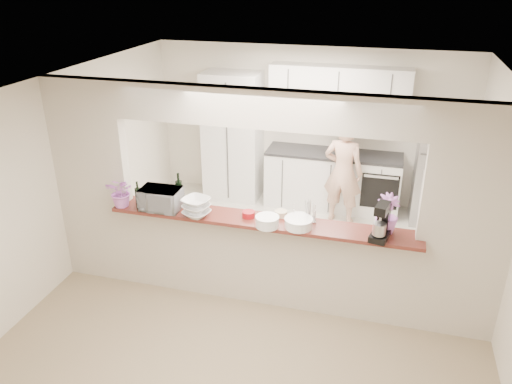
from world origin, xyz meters
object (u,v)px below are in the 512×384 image
at_px(toaster_oven, 161,199).
at_px(person, 343,173).
at_px(refrigerator, 442,169).
at_px(stand_mixer, 381,223).

bearing_deg(toaster_oven, person, 50.98).
xyz_separation_m(refrigerator, toaster_oven, (-3.20, -2.75, 0.36)).
distance_m(stand_mixer, person, 2.50).
distance_m(toaster_oven, person, 2.98).
xyz_separation_m(refrigerator, stand_mixer, (-0.80, -2.79, 0.42)).
bearing_deg(refrigerator, person, -163.86).
bearing_deg(person, refrigerator, -154.23).
xyz_separation_m(toaster_oven, stand_mixer, (2.40, -0.04, 0.05)).
distance_m(refrigerator, toaster_oven, 4.24).
height_order(stand_mixer, person, person).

